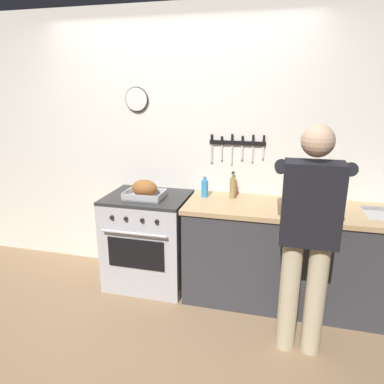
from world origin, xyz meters
name	(u,v)px	position (x,y,z in m)	size (l,w,h in m)	color
ground_plane	(130,354)	(0.00, 0.00, 0.00)	(8.00, 8.00, 0.00)	#937251
wall_back	(180,148)	(0.00, 1.35, 1.30)	(6.00, 0.13, 2.60)	white
counter_block	(302,256)	(1.21, 0.99, 0.46)	(2.03, 0.65, 0.90)	#38383D
stove	(149,240)	(-0.22, 0.99, 0.45)	(0.76, 0.67, 0.90)	#BCBCC1
person_cook	(309,229)	(1.19, 0.40, 0.95)	(0.51, 0.63, 1.66)	#C6B793
roasting_pan	(145,190)	(-0.21, 0.92, 0.98)	(0.35, 0.26, 0.17)	#B7B7BC
cutting_board	(305,208)	(1.20, 0.97, 0.91)	(0.36, 0.24, 0.02)	tan
bottle_dish_soap	(205,188)	(0.31, 1.09, 0.99)	(0.06, 0.06, 0.21)	#338CCC
bottle_vinegar	(233,187)	(0.57, 1.12, 1.00)	(0.06, 0.06, 0.25)	#997F4C
bottle_cooking_oil	(311,193)	(1.24, 1.10, 1.00)	(0.07, 0.07, 0.25)	gold
bottle_hot_sauce	(234,187)	(0.57, 1.21, 0.98)	(0.05, 0.05, 0.19)	red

